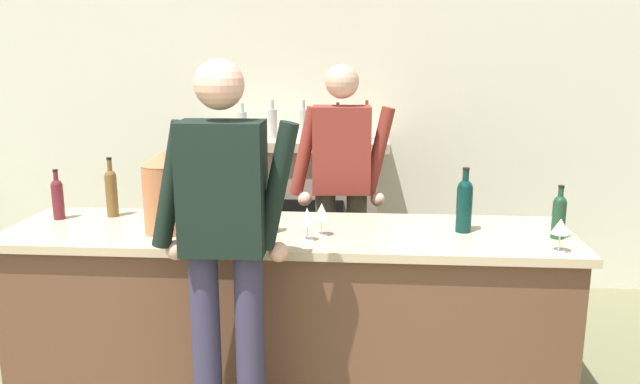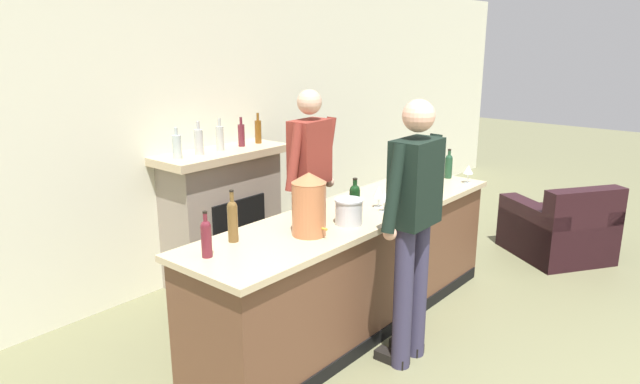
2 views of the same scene
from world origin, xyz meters
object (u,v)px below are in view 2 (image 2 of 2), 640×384
wine_bottle_port_short (355,199)px  ice_bucket_steel (349,212)px  person_customer (413,222)px  wine_bottle_rose_blush (313,204)px  fireplace_stone (223,213)px  wine_bottle_merlot_tall (233,219)px  wine_bottle_riesling_slim (206,237)px  wine_glass_mid_counter (468,170)px  copper_dispenser (309,204)px  person_bartender (310,182)px  wine_bottle_burgundy_dark (449,165)px  wine_glass_near_bucket (384,197)px  wine_bottle_chardonnay_pale (415,169)px  armchair_black (560,232)px  wine_glass_by_dispenser (379,192)px

wine_bottle_port_short → ice_bucket_steel: bearing=-154.9°
wine_bottle_port_short → person_customer: bearing=-99.8°
wine_bottle_rose_blush → fireplace_stone: bearing=75.9°
wine_bottle_merlot_tall → wine_bottle_riesling_slim: size_ratio=1.20×
wine_glass_mid_counter → copper_dispenser: bearing=174.7°
wine_bottle_riesling_slim → ice_bucket_steel: bearing=-14.7°
person_bartender → wine_bottle_burgundy_dark: person_bartender is taller
wine_bottle_rose_blush → wine_glass_near_bucket: size_ratio=1.76×
wine_bottle_chardonnay_pale → wine_glass_mid_counter: bearing=-37.2°
copper_dispenser → wine_bottle_chardonnay_pale: size_ratio=1.24×
fireplace_stone → wine_bottle_merlot_tall: 1.68m
wine_bottle_chardonnay_pale → fireplace_stone: bearing=124.3°
person_customer → person_bartender: size_ratio=1.03×
ice_bucket_steel → wine_bottle_burgundy_dark: bearing=3.7°
copper_dispenser → wine_bottle_chardonnay_pale: (1.56, 0.12, -0.06)m
armchair_black → wine_bottle_port_short: wine_bottle_port_short is taller
armchair_black → wine_glass_by_dispenser: bearing=163.0°
wine_bottle_chardonnay_pale → wine_bottle_burgundy_dark: (0.46, -0.08, -0.03)m
wine_glass_mid_counter → wine_glass_by_dispenser: 1.16m
person_bartender → wine_bottle_burgundy_dark: size_ratio=6.49×
armchair_black → wine_bottle_riesling_slim: wine_bottle_riesling_slim is taller
copper_dispenser → wine_bottle_riesling_slim: bearing=163.2°
wine_bottle_rose_blush → wine_bottle_riesling_slim: bearing=176.8°
copper_dispenser → wine_bottle_chardonnay_pale: bearing=4.6°
fireplace_stone → person_customer: bearing=-93.8°
wine_glass_by_dispenser → wine_glass_mid_counter: bearing=-9.3°
fireplace_stone → wine_bottle_rose_blush: size_ratio=5.05×
person_customer → person_bartender: 1.37m
copper_dispenser → wine_bottle_burgundy_dark: copper_dispenser is taller
fireplace_stone → wine_bottle_port_short: bearing=-91.6°
ice_bucket_steel → wine_bottle_merlot_tall: size_ratio=0.59×
ice_bucket_steel → person_customer: bearing=-79.6°
armchair_black → wine_bottle_merlot_tall: 3.76m
person_customer → wine_glass_by_dispenser: (0.38, 0.54, 0.03)m
wine_bottle_riesling_slim → wine_glass_near_bucket: bearing=-11.7°
copper_dispenser → person_bartender: bearing=40.7°
wine_bottle_port_short → wine_glass_near_bucket: wine_bottle_port_short is taller
fireplace_stone → wine_bottle_burgundy_dark: size_ratio=5.49×
person_customer → wine_bottle_rose_blush: 0.73m
wine_bottle_burgundy_dark → wine_bottle_rose_blush: (-1.80, 0.11, 0.01)m
wine_glass_near_bucket → wine_bottle_rose_blush: bearing=155.0°
person_customer → copper_dispenser: 0.70m
wine_bottle_burgundy_dark → wine_glass_mid_counter: bearing=-104.4°
fireplace_stone → wine_bottle_rose_blush: (-0.36, -1.41, 0.44)m
copper_dispenser → wine_bottle_port_short: bearing=2.1°
fireplace_stone → wine_glass_by_dispenser: size_ratio=8.86×
person_customer → person_bartender: person_customer is taller
wine_bottle_port_short → wine_glass_mid_counter: 1.45m
armchair_black → wine_glass_by_dispenser: 2.53m
copper_dispenser → wine_glass_near_bucket: size_ratio=2.52×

